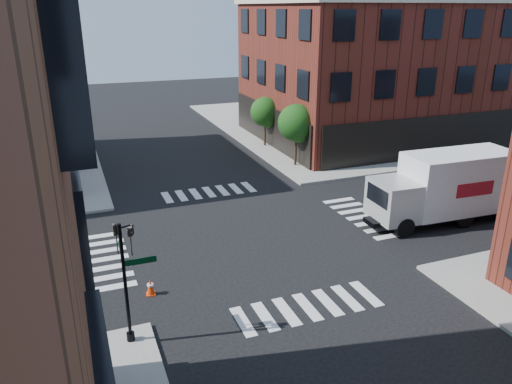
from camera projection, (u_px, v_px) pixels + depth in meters
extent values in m
plane|color=black|center=(247.00, 236.00, 25.77)|extent=(120.00, 120.00, 0.00)
cube|color=gray|center=(368.00, 122.00, 51.21)|extent=(30.00, 30.00, 0.15)
cube|color=#4F1D13|center=(400.00, 68.00, 44.61)|extent=(25.00, 16.00, 12.00)
cylinder|color=black|center=(295.00, 155.00, 36.74)|extent=(0.18, 0.18, 1.47)
cylinder|color=black|center=(296.00, 145.00, 36.49)|extent=(0.12, 0.12, 1.47)
sphere|color=#153D10|center=(296.00, 123.00, 35.90)|extent=(2.69, 2.69, 2.69)
sphere|color=#153D10|center=(300.00, 130.00, 36.09)|extent=(1.85, 1.85, 1.85)
cylinder|color=black|center=(265.00, 137.00, 42.02)|extent=(0.18, 0.18, 1.33)
cylinder|color=black|center=(265.00, 130.00, 41.79)|extent=(0.12, 0.12, 1.33)
sphere|color=#153D10|center=(265.00, 112.00, 41.26)|extent=(2.43, 2.43, 2.43)
sphere|color=#153D10|center=(268.00, 118.00, 41.43)|extent=(1.67, 1.67, 1.67)
cylinder|color=black|center=(126.00, 286.00, 16.72)|extent=(0.12, 0.12, 4.60)
cylinder|color=black|center=(131.00, 336.00, 17.42)|extent=(0.28, 0.28, 0.30)
cube|color=#053819|center=(140.00, 261.00, 16.61)|extent=(1.10, 0.03, 0.22)
cube|color=#053819|center=(120.00, 250.00, 16.82)|extent=(0.03, 1.10, 0.22)
imported|color=black|center=(132.00, 241.00, 16.37)|extent=(0.22, 0.18, 1.10)
imported|color=black|center=(117.00, 240.00, 16.44)|extent=(0.18, 0.22, 1.10)
cube|color=silver|center=(458.00, 182.00, 27.14)|extent=(6.16, 2.84, 3.24)
cube|color=maroon|center=(475.00, 189.00, 25.96)|extent=(2.30, 0.12, 0.73)
cube|color=maroon|center=(442.00, 174.00, 28.32)|extent=(2.30, 0.12, 0.73)
cube|color=#ACACAE|center=(394.00, 200.00, 26.12)|extent=(2.18, 2.59, 2.09)
cube|color=black|center=(378.00, 196.00, 25.69)|extent=(0.18, 1.99, 0.94)
cube|color=black|center=(435.00, 213.00, 27.34)|extent=(8.40, 1.35, 0.26)
cylinder|color=black|center=(404.00, 227.00, 25.53)|extent=(1.06, 0.40, 1.05)
cylinder|color=black|center=(381.00, 212.00, 27.48)|extent=(1.06, 0.40, 1.05)
cylinder|color=black|center=(464.00, 218.00, 26.68)|extent=(1.06, 0.40, 1.05)
cylinder|color=black|center=(438.00, 204.00, 28.63)|extent=(1.06, 0.40, 1.05)
cylinder|color=black|center=(502.00, 212.00, 27.45)|extent=(1.06, 0.40, 1.05)
cylinder|color=black|center=(473.00, 198.00, 29.39)|extent=(1.06, 0.40, 1.05)
cube|color=red|center=(151.00, 294.00, 20.52)|extent=(0.41, 0.41, 0.04)
cone|color=red|center=(150.00, 287.00, 20.41)|extent=(0.39, 0.39, 0.69)
cylinder|color=white|center=(150.00, 285.00, 20.37)|extent=(0.27, 0.27, 0.08)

